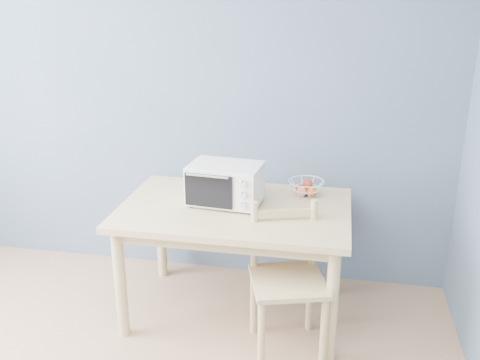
% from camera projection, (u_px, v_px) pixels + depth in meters
% --- Properties ---
extents(dining_table, '(1.40, 0.90, 0.75)m').
position_uv_depth(dining_table, '(235.00, 222.00, 3.30)').
color(dining_table, '#E1C587').
rests_on(dining_table, ground).
extents(toaster_oven, '(0.46, 0.35, 0.26)m').
position_uv_depth(toaster_oven, '(223.00, 183.00, 3.27)').
color(toaster_oven, silver).
rests_on(toaster_oven, dining_table).
extents(fruit_basket, '(0.30, 0.30, 0.12)m').
position_uv_depth(fruit_basket, '(306.00, 188.00, 3.41)').
color(fruit_basket, silver).
rests_on(fruit_basket, dining_table).
extents(dining_chair, '(0.50, 0.50, 0.87)m').
position_uv_depth(dining_chair, '(287.00, 281.00, 3.06)').
color(dining_chair, '#E1C587').
rests_on(dining_chair, ground).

